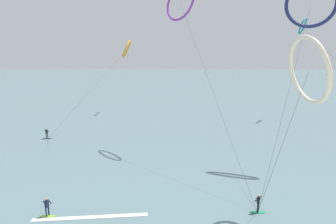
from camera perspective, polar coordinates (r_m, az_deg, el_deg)
The scene contains 10 objects.
sea_water at distance 117.70m, azimuth 0.95°, elevation 5.03°, with size 400.00×200.00×0.08m, color slate.
surfer_charcoal at distance 51.10m, azimuth -21.95°, elevation -3.90°, with size 1.40×0.67×1.70m.
surfer_lime at distance 28.36m, azimuth -21.90°, elevation -16.55°, with size 1.40×0.68×1.70m.
surfer_emerald at distance 28.11m, azimuth 16.68°, elevation -16.44°, with size 1.40×0.69×1.70m.
kite_violet at distance 42.64m, azimuth 2.34°, elevation 20.13°, with size 8.88×20.88×22.66m.
kite_teal at distance 66.20m, azimuth 24.18°, elevation 14.56°, with size 2.90×44.28×19.90m.
kite_ivory at distance 24.64m, azimuth 25.03°, elevation 7.17°, with size 3.79×5.39×14.95m.
kite_amber at distance 67.53m, azimuth -7.84°, elevation 11.73°, with size 10.65×23.74×15.93m.
kite_navy at distance 39.12m, azimuth 25.43°, elevation 18.04°, with size 10.86×13.61×21.65m.
wave_crest_far at distance 27.50m, azimuth -14.47°, elevation -18.80°, with size 9.56×0.50×0.12m, color white.
Camera 1 is at (0.73, -11.71, 13.88)m, focal length 32.21 mm.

